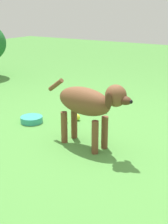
{
  "coord_description": "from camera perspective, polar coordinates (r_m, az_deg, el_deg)",
  "views": [
    {
      "loc": [
        -1.18,
        2.12,
        1.11
      ],
      "look_at": [
        0.08,
        0.12,
        0.29
      ],
      "focal_mm": 49.79,
      "sensor_mm": 36.0,
      "label": 1
    }
  ],
  "objects": [
    {
      "name": "ground",
      "position": [
        2.67,
        2.85,
        -5.48
      ],
      "size": [
        14.0,
        14.0,
        0.0
      ],
      "primitive_type": "plane",
      "color": "#478438"
    },
    {
      "name": "dog",
      "position": [
        2.45,
        0.88,
        1.59
      ],
      "size": [
        0.83,
        0.26,
        0.57
      ],
      "rotation": [
        0.0,
        0.0,
        3.01
      ],
      "color": "brown",
      "rests_on": "ground"
    },
    {
      "name": "tennis_ball_2",
      "position": [
        3.14,
        -1.32,
        -0.98
      ],
      "size": [
        0.07,
        0.07,
        0.07
      ],
      "primitive_type": "sphere",
      "color": "#C1DE30",
      "rests_on": "ground"
    },
    {
      "name": "tennis_ball_3",
      "position": [
        3.09,
        -3.64,
        -1.35
      ],
      "size": [
        0.07,
        0.07,
        0.07
      ],
      "primitive_type": "sphere",
      "color": "#C1E13D",
      "rests_on": "ground"
    },
    {
      "name": "tennis_ball_4",
      "position": [
        3.37,
        3.67,
        0.37
      ],
      "size": [
        0.07,
        0.07,
        0.07
      ],
      "primitive_type": "sphere",
      "color": "yellow",
      "rests_on": "ground"
    },
    {
      "name": "water_bowl",
      "position": [
        3.14,
        -9.6,
        -1.35
      ],
      "size": [
        0.22,
        0.22,
        0.06
      ],
      "primitive_type": "cylinder",
      "color": "teal",
      "rests_on": "ground"
    }
  ]
}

